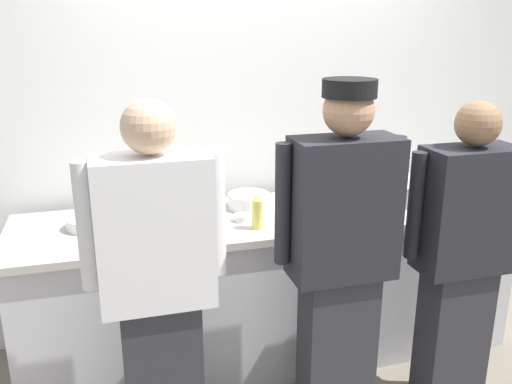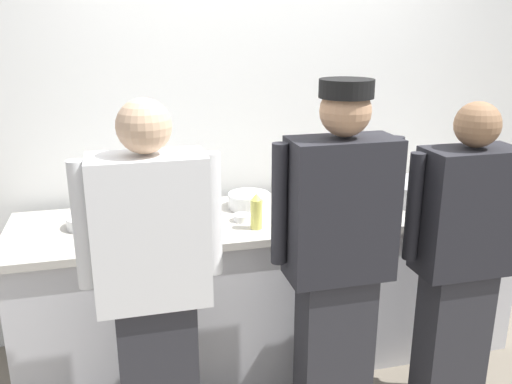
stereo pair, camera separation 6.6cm
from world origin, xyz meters
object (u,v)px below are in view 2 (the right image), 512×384
Objects in this scene: chef_far_right at (461,257)px; mixing_bowl_steel at (409,191)px; chef_near_left at (154,284)px; chef_center at (338,256)px; ramekin_red_sauce at (370,204)px; squeeze_bottle_primary at (256,212)px; ramekin_green_sauce at (242,217)px; chefs_knife at (460,201)px; squeeze_bottle_secondary at (367,180)px; plate_stack_rear at (89,221)px; ramekin_orange_sauce at (350,194)px; sheet_tray at (167,221)px; plate_stack_front at (249,200)px; deli_cup at (304,194)px.

mixing_bowl_steel is (0.11, 0.71, 0.11)m from chef_far_right.
chef_center is at bearing 0.19° from chef_near_left.
mixing_bowl_steel is 0.29m from ramekin_red_sauce.
ramekin_red_sauce is (0.72, 0.16, -0.07)m from squeeze_bottle_primary.
ramekin_red_sauce is (0.77, 0.03, 0.00)m from ramekin_green_sauce.
chefs_knife is (1.35, -0.02, -0.01)m from ramekin_green_sauce.
squeeze_bottle_secondary reaches higher than ramekin_red_sauce.
chef_near_left is 7.04× the size of plate_stack_rear.
plate_stack_rear is at bearing -173.78° from squeeze_bottle_secondary.
sheet_tray is at bearing -171.68° from ramekin_orange_sauce.
plate_stack_rear is at bearing -175.71° from ramekin_orange_sauce.
sheet_tray is 1.30m from squeeze_bottle_secondary.
sheet_tray is 6.35× the size of ramekin_red_sauce.
chefs_knife is (0.47, -0.31, -0.08)m from squeeze_bottle_secondary.
squeeze_bottle_primary reaches higher than squeeze_bottle_secondary.
mixing_bowl_steel is at bearing -48.96° from squeeze_bottle_secondary.
ramekin_orange_sauce is at bearing 1.79° from plate_stack_front.
plate_stack_rear is 1.69m from squeeze_bottle_secondary.
ramekin_orange_sauce is (-0.14, -0.07, -0.06)m from squeeze_bottle_secondary.
squeeze_bottle_primary is 1.84× the size of ramekin_orange_sauce.
chef_center is 0.68m from ramekin_green_sauce.
chef_center reaches higher than chef_far_right.
squeeze_bottle_secondary is at bearing 94.46° from chef_far_right.
squeeze_bottle_secondary is at bearing 27.22° from squeeze_bottle_primary.
chefs_knife is (0.61, -0.24, -0.02)m from ramekin_orange_sauce.
deli_cup reaches higher than chefs_knife.
mixing_bowl_steel is 3.94× the size of ramekin_green_sauce.
ramekin_green_sauce is (-0.31, 0.60, 0.00)m from chef_center.
chefs_knife is at bearing -33.72° from squeeze_bottle_secondary.
squeeze_bottle_secondary is (-0.07, 0.91, 0.14)m from chef_far_right.
chef_near_left reaches higher than squeeze_bottle_primary.
plate_stack_front is (0.61, 0.81, 0.06)m from chef_near_left.
chef_far_right is at bearing -74.77° from ramekin_red_sauce.
ramekin_orange_sauce is at bearing -154.85° from squeeze_bottle_secondary.
sheet_tray is at bearing -169.65° from squeeze_bottle_secondary.
sheet_tray is (0.12, 0.67, 0.03)m from chef_near_left.
plate_stack_front is 0.34m from deli_cup.
sheet_tray is 0.41m from ramekin_green_sauce.
squeeze_bottle_secondary is (0.79, 0.09, 0.05)m from plate_stack_front.
squeeze_bottle_primary is at bearing -69.74° from ramekin_green_sauce.
plate_stack_front is at bearing 82.95° from squeeze_bottle_primary.
chef_near_left is 1.04× the size of chef_far_right.
chef_center is at bearing -74.75° from plate_stack_front.
ramekin_orange_sauce reaches higher than chefs_knife.
plate_stack_rear is at bearing 157.34° from chef_far_right.
deli_cup is at bearing 27.07° from ramekin_green_sauce.
sheet_tray is at bearing 177.43° from chefs_knife.
chef_center is at bearing -43.01° from sheet_tray.
deli_cup is (0.12, 0.82, 0.03)m from chef_center.
chef_center is 20.36× the size of ramekin_red_sauce.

